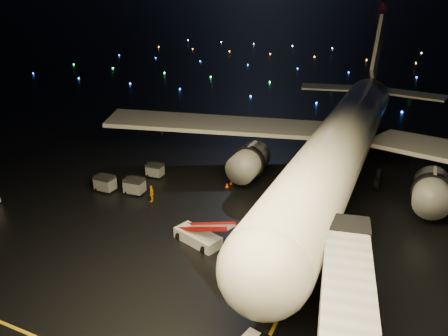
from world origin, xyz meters
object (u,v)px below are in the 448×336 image
(baggage_cart_0, at_px, (135,186))
(baggage_cart_1, at_px, (155,170))
(baggage_cart_2, at_px, (105,183))
(airliner, at_px, (349,107))
(belt_loader, at_px, (197,227))
(crew_c, at_px, (152,194))

(baggage_cart_0, height_order, baggage_cart_1, baggage_cart_0)
(baggage_cart_2, bearing_deg, airliner, 33.95)
(belt_loader, distance_m, baggage_cart_1, 16.64)
(baggage_cart_0, height_order, baggage_cart_2, baggage_cart_2)
(baggage_cart_0, bearing_deg, baggage_cart_1, 90.83)
(belt_loader, distance_m, baggage_cart_0, 13.17)
(crew_c, distance_m, baggage_cart_2, 6.50)
(airliner, xyz_separation_m, baggage_cart_0, (-20.88, -15.24, -8.09))
(belt_loader, bearing_deg, baggage_cart_0, 169.73)
(airliner, height_order, belt_loader, airliner)
(baggage_cart_1, distance_m, baggage_cart_2, 6.69)
(crew_c, height_order, baggage_cart_0, crew_c)
(belt_loader, height_order, baggage_cart_1, belt_loader)
(airliner, height_order, baggage_cart_0, airliner)
(baggage_cart_1, bearing_deg, baggage_cart_0, -87.06)
(airliner, relative_size, baggage_cart_1, 31.88)
(crew_c, relative_size, baggage_cart_0, 0.88)
(baggage_cart_0, distance_m, baggage_cart_1, 5.16)
(baggage_cart_0, bearing_deg, baggage_cart_2, -172.15)
(belt_loader, bearing_deg, airliner, 84.59)
(belt_loader, xyz_separation_m, baggage_cart_1, (-12.12, 11.36, -0.83))
(baggage_cart_2, bearing_deg, belt_loader, -18.97)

